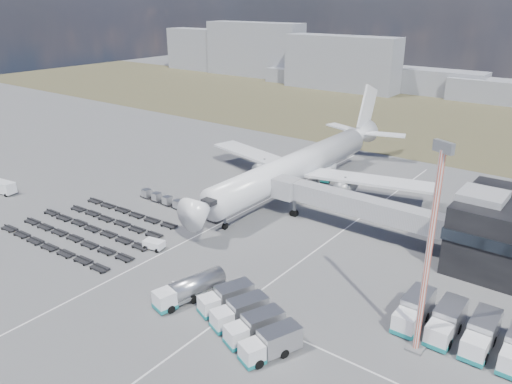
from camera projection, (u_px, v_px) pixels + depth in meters
The scene contains 15 objects.
ground at pixel (187, 249), 76.53m from camera, with size 420.00×420.00×0.00m, color #565659.
grass_strip at pixel (432, 120), 158.25m from camera, with size 420.00×90.00×0.01m, color #433D28.
lane_markings at pixel (249, 260), 73.25m from camera, with size 47.12×110.00×0.01m.
jet_bridge at pixel (345, 202), 80.92m from camera, with size 30.30×3.80×7.05m.
airliner at pixel (301, 164), 98.67m from camera, with size 51.59×64.53×17.62m.
skyline at pixel (403, 68), 200.43m from camera, with size 322.20×24.21×25.56m.
fuel_tanker at pixel (190, 289), 63.20m from camera, with size 4.66×9.94×3.11m.
pushback_tug at pixel (154, 245), 76.26m from camera, with size 3.15×1.77×1.43m, color white.
utility_van at pixel (4, 188), 97.78m from camera, with size 4.78×2.16×2.51m, color white.
catering_truck at pixel (327, 173), 105.66m from camera, with size 3.75×6.26×2.69m.
service_trucks_near at pixel (247, 319), 57.22m from camera, with size 14.17×11.01×2.78m.
service_trucks_far at pixel (463, 328), 55.46m from camera, with size 13.94×7.73×3.09m.
uld_row at pixel (178, 204), 90.76m from camera, with size 19.98×1.97×1.55m.
baggage_dollies at pixel (91, 229), 82.47m from camera, with size 27.10×18.60×0.69m.
floodlight_mast at pixel (429, 254), 50.39m from camera, with size 2.21×1.82×23.53m.
Camera 1 is at (49.63, -47.94, 35.84)m, focal length 35.00 mm.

